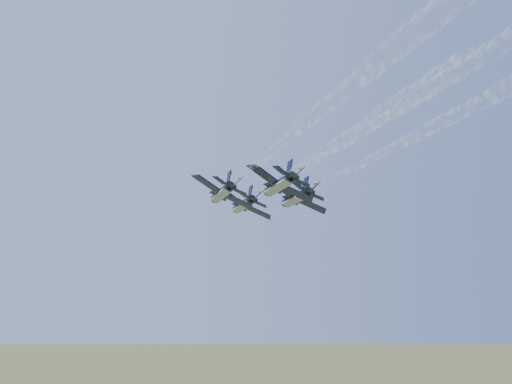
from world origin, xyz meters
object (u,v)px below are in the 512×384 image
object	(u,v)px
jet_lead	(243,205)
jet_slot	(279,185)
jet_left	(222,193)
jet_right	(296,198)

from	to	relation	value
jet_lead	jet_slot	bearing A→B (deg)	-89.18
jet_left	jet_right	size ratio (longest dim) A/B	1.00
jet_lead	jet_right	bearing A→B (deg)	-55.74
jet_lead	jet_right	xyz separation A→B (m)	(7.91, -12.60, 0.00)
jet_left	jet_right	distance (m)	16.45
jet_right	jet_slot	size ratio (longest dim) A/B	1.00
jet_left	jet_slot	xyz separation A→B (m)	(7.95, -11.94, 0.00)
jet_right	jet_slot	world-z (taller)	same
jet_slot	jet_right	bearing A→B (deg)	57.80
jet_right	jet_slot	xyz separation A→B (m)	(-8.49, -12.43, 0.00)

